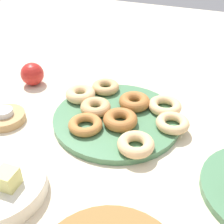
% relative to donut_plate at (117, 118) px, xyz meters
% --- Properties ---
extents(ground_plane, '(2.40, 2.40, 0.00)m').
position_rel_donut_plate_xyz_m(ground_plane, '(0.00, 0.00, -0.01)').
color(ground_plane, beige).
extents(donut_plate, '(0.33, 0.33, 0.02)m').
position_rel_donut_plate_xyz_m(donut_plate, '(0.00, 0.00, 0.00)').
color(donut_plate, '#4C7F56').
rests_on(donut_plate, ground_plane).
extents(donut_0, '(0.11, 0.11, 0.03)m').
position_rel_donut_plate_xyz_m(donut_0, '(0.08, -0.10, 0.02)').
color(donut_0, tan).
rests_on(donut_0, donut_plate).
extents(donut_1, '(0.11, 0.11, 0.02)m').
position_rel_donut_plate_xyz_m(donut_1, '(-0.14, -0.01, 0.02)').
color(donut_1, '#EABC84').
rests_on(donut_1, donut_plate).
extents(donut_2, '(0.10, 0.10, 0.03)m').
position_rel_donut_plate_xyz_m(donut_2, '(-0.03, -0.06, 0.02)').
color(donut_2, '#AD6B33').
rests_on(donut_2, donut_plate).
extents(donut_3, '(0.11, 0.11, 0.03)m').
position_rel_donut_plate_xyz_m(donut_3, '(-0.02, 0.03, 0.02)').
color(donut_3, '#AD6B33').
rests_on(donut_3, donut_plate).
extents(donut_4, '(0.11, 0.11, 0.02)m').
position_rel_donut_plate_xyz_m(donut_4, '(-0.11, -0.08, 0.02)').
color(donut_4, '#EABC84').
rests_on(donut_4, donut_plate).
extents(donut_5, '(0.12, 0.12, 0.02)m').
position_rel_donut_plate_xyz_m(donut_5, '(0.05, 0.08, 0.02)').
color(donut_5, '#BC7A3D').
rests_on(donut_5, donut_plate).
extents(donut_6, '(0.11, 0.11, 0.03)m').
position_rel_donut_plate_xyz_m(donut_6, '(0.06, 0.01, 0.02)').
color(donut_6, tan).
rests_on(donut_6, donut_plate).
extents(donut_7, '(0.10, 0.10, 0.03)m').
position_rel_donut_plate_xyz_m(donut_7, '(-0.09, 0.10, 0.02)').
color(donut_7, '#EABC84').
rests_on(donut_7, donut_plate).
extents(donut_8, '(0.12, 0.12, 0.03)m').
position_rel_donut_plate_xyz_m(donut_8, '(0.13, -0.04, 0.02)').
color(donut_8, '#EABC84').
rests_on(donut_8, donut_plate).
extents(candle_holder, '(0.10, 0.10, 0.02)m').
position_rel_donut_plate_xyz_m(candle_holder, '(0.27, 0.12, 0.00)').
color(candle_holder, tan).
rests_on(candle_holder, ground_plane).
extents(tealight, '(0.05, 0.05, 0.02)m').
position_rel_donut_plate_xyz_m(tealight, '(0.27, 0.12, 0.02)').
color(tealight, silver).
rests_on(tealight, candle_holder).
extents(melon_chunk_left, '(0.04, 0.04, 0.04)m').
position_rel_donut_plate_xyz_m(melon_chunk_left, '(0.08, 0.31, 0.05)').
color(melon_chunk_left, '#DBD67A').
rests_on(melon_chunk_left, fruit_bowl).
extents(apple, '(0.07, 0.07, 0.07)m').
position_rel_donut_plate_xyz_m(apple, '(0.32, -0.07, 0.03)').
color(apple, red).
rests_on(apple, ground_plane).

